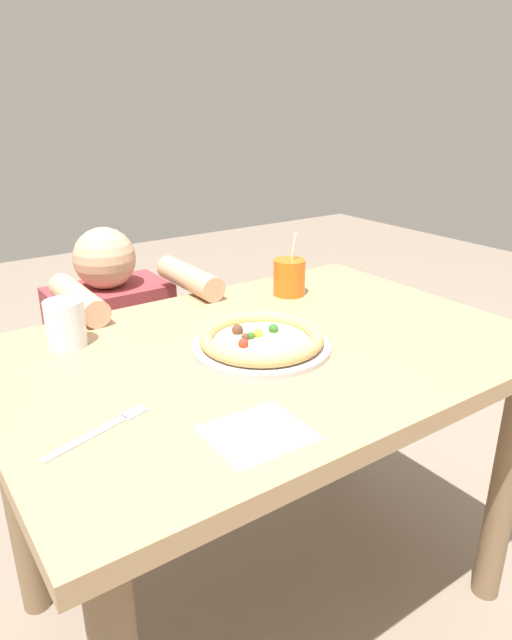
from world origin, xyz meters
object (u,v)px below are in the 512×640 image
object	(u,v)px
fork	(103,429)
diner_seated	(117,377)
drink_cup_colored	(289,277)
pizza_near	(261,340)
water_cup_clear	(65,323)

from	to	relation	value
fork	diner_seated	bearing A→B (deg)	68.25
drink_cup_colored	fork	bearing A→B (deg)	-151.25
diner_seated	drink_cup_colored	bearing A→B (deg)	-48.72
pizza_near	diner_seated	world-z (taller)	diner_seated
diner_seated	pizza_near	bearing A→B (deg)	-82.54
fork	pizza_near	bearing A→B (deg)	16.27
drink_cup_colored	fork	world-z (taller)	drink_cup_colored
pizza_near	drink_cup_colored	world-z (taller)	drink_cup_colored
water_cup_clear	fork	world-z (taller)	water_cup_clear
pizza_near	drink_cup_colored	bearing A→B (deg)	42.66
drink_cup_colored	fork	distance (m)	0.78
water_cup_clear	diner_seated	xyz separation A→B (m)	(0.25, 0.42, -0.38)
water_cup_clear	fork	xyz separation A→B (m)	(-0.06, -0.38, -0.05)
drink_cup_colored	diner_seated	xyz separation A→B (m)	(-0.37, 0.42, -0.38)
drink_cup_colored	water_cup_clear	world-z (taller)	drink_cup_colored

